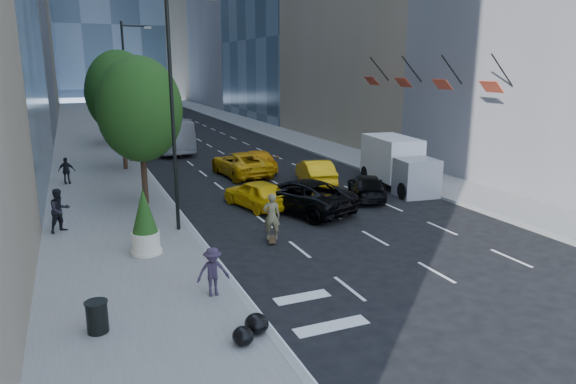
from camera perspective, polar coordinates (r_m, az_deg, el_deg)
name	(u,v)px	position (r m, az deg, el deg)	size (l,w,h in m)	color
ground	(354,241)	(21.58, 7.38, -5.45)	(160.00, 160.00, 0.00)	black
sidewalk_left	(91,148)	(48.07, -21.01, 4.55)	(6.00, 120.00, 0.15)	slate
sidewalk_right	(291,137)	(52.20, 0.36, 6.14)	(4.00, 120.00, 0.15)	slate
lamp_near	(176,98)	(21.96, -12.34, 10.21)	(2.13, 0.22, 10.00)	black
lamp_far	(128,84)	(39.77, -17.33, 11.41)	(2.13, 0.22, 10.00)	black
tree_near	(140,110)	(26.81, -16.15, 8.79)	(4.20, 4.20, 7.46)	black
tree_mid	(120,93)	(36.72, -18.16, 10.42)	(4.50, 4.50, 7.99)	black
tree_far	(107,94)	(49.70, -19.47, 10.25)	(3.90, 3.90, 6.92)	black
traffic_signal	(110,94)	(57.75, -19.18, 10.28)	(2.48, 0.53, 5.20)	black
facade_flags	(424,80)	(34.66, 14.83, 11.92)	(1.85, 13.30, 2.05)	black
skateboarder	(272,220)	(21.02, -1.83, -3.08)	(0.71, 0.46, 1.94)	#6B6343
black_sedan_lincoln	(301,195)	(25.53, 1.46, -0.38)	(2.70, 5.87, 1.63)	black
black_sedan_mercedes	(367,187)	(28.41, 8.73, 0.59)	(1.81, 4.46, 1.30)	black
taxi_a	(257,194)	(26.24, -3.51, -0.19)	(1.73, 4.31, 1.47)	yellow
taxi_b	(315,172)	(31.35, 3.06, 2.21)	(1.64, 4.69, 1.54)	#EBAC0C
taxi_c	(241,164)	(34.06, -5.26, 3.15)	(2.64, 5.73, 1.59)	#E1A20B
taxi_d	(257,160)	(35.59, -3.48, 3.52)	(2.01, 4.94, 1.43)	#FFA80D
city_bus	(162,131)	(46.03, -13.79, 6.57)	(2.63, 11.24, 3.13)	#B2B4B8
box_truck	(398,163)	(31.14, 12.08, 3.18)	(2.94, 6.33, 2.92)	silver
pedestrian_a	(60,210)	(23.93, -24.03, -1.87)	(0.92, 0.72, 1.90)	black
pedestrian_b	(67,171)	(33.53, -23.39, 2.18)	(0.95, 0.40, 1.62)	black
pedestrian_c	(213,272)	(16.13, -8.34, -8.76)	(1.01, 0.58, 1.56)	#2E2234
trash_can	(97,317)	(14.96, -20.44, -12.93)	(0.56, 0.56, 0.84)	black
planter_shrub	(145,223)	(20.03, -15.63, -3.32)	(1.05, 1.05, 2.53)	beige
garbage_bags	(251,329)	(13.91, -4.10, -14.90)	(1.11, 1.07, 0.55)	black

